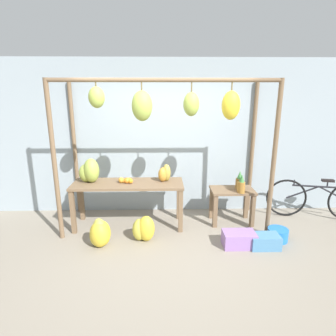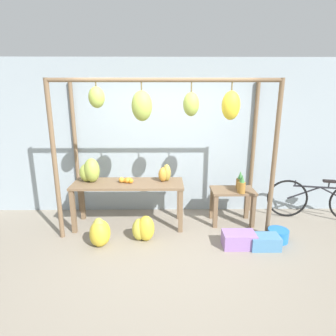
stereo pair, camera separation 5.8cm
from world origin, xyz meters
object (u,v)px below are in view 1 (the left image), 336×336
Objects in this scene: orange_pile at (127,180)px; banana_pile_on_table at (90,171)px; fruit_crate_purple at (264,241)px; parked_bicycle at (317,199)px; fruit_crate_white at (239,239)px; pineapple_cluster at (241,184)px; blue_bucket at (278,235)px; banana_pile_ground_left at (100,234)px; banana_pile_ground_right at (143,229)px; papaya_pile at (165,173)px.

banana_pile_on_table is at bearing 173.72° from orange_pile.
orange_pile is at bearing 159.82° from fruit_crate_purple.
fruit_crate_white is at bearing -150.51° from parked_bicycle.
orange_pile is at bearing -179.99° from pineapple_cluster.
fruit_crate_white is at bearing -104.06° from pineapple_cluster.
parked_bicycle is (3.37, 0.21, -0.44)m from orange_pile.
orange_pile is at bearing -176.42° from parked_bicycle.
blue_bucket is at bearing -142.33° from parked_bicycle.
orange_pile is 0.71× the size of pineapple_cluster.
pineapple_cluster is 0.20× the size of parked_bicycle.
fruit_crate_purple is at bearing -17.17° from banana_pile_on_table.
banana_pile_ground_right is at bearing 13.43° from banana_pile_ground_left.
blue_bucket is at bearing -50.66° from pineapple_cluster.
papaya_pile is at bearing 176.07° from pineapple_cluster.
orange_pile is at bearing 63.00° from banana_pile_ground_left.
fruit_crate_white is (-0.18, -0.72, -0.62)m from pineapple_cluster.
fruit_crate_purple is at bearing -8.02° from banana_pile_ground_right.
parked_bicycle is (1.65, 0.93, 0.26)m from fruit_crate_white.
fruit_crate_white is at bearing -1.53° from banana_pile_ground_left.
parked_bicycle is 1.63m from fruit_crate_purple.
pineapple_cluster is 1.01m from fruit_crate_purple.
orange_pile is 0.64m from papaya_pile.
parked_bicycle reaches higher than fruit_crate_purple.
parked_bicycle is at bearing 2.58° from papaya_pile.
papaya_pile is (1.25, 0.02, -0.05)m from banana_pile_on_table.
pineapple_cluster is 0.73× the size of fruit_crate_white.
parked_bicycle is (3.07, 0.73, 0.18)m from banana_pile_ground_right.
banana_pile_on_table is 1.45× the size of papaya_pile.
pineapple_cluster is at bearing -171.84° from parked_bicycle.
banana_pile_ground_right is 0.95× the size of fruit_crate_purple.
fruit_crate_purple is (-0.28, -0.20, 0.01)m from blue_bucket.
fruit_crate_white is at bearing -166.33° from blue_bucket.
banana_pile_on_table reaches higher than fruit_crate_white.
blue_bucket is 0.34m from fruit_crate_purple.
papaya_pile reaches higher than parked_bicycle.
banana_pile_on_table is 1.03× the size of banana_pile_ground_right.
fruit_crate_purple reaches higher than blue_bucket.
banana_pile_ground_left is at bearing -177.85° from blue_bucket.
parked_bicycle reaches higher than banana_pile_ground_left.
fruit_crate_white is (1.72, -0.72, -0.70)m from orange_pile.
papaya_pile reaches higher than fruit_crate_purple.
banana_pile_on_table is 1.25m from papaya_pile.
parked_bicycle is (3.71, 0.88, 0.17)m from banana_pile_ground_left.
parked_bicycle is (3.98, 0.14, -0.58)m from banana_pile_on_table.
papaya_pile is at bearing 37.80° from banana_pile_ground_left.
pineapple_cluster is at bearing -3.93° from papaya_pile.
banana_pile_ground_left is 1.02× the size of fruit_crate_purple.
blue_bucket is at bearing -1.39° from banana_pile_ground_right.
pineapple_cluster is 1.28m from papaya_pile.
papaya_pile is (0.97, 0.75, 0.70)m from banana_pile_ground_left.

